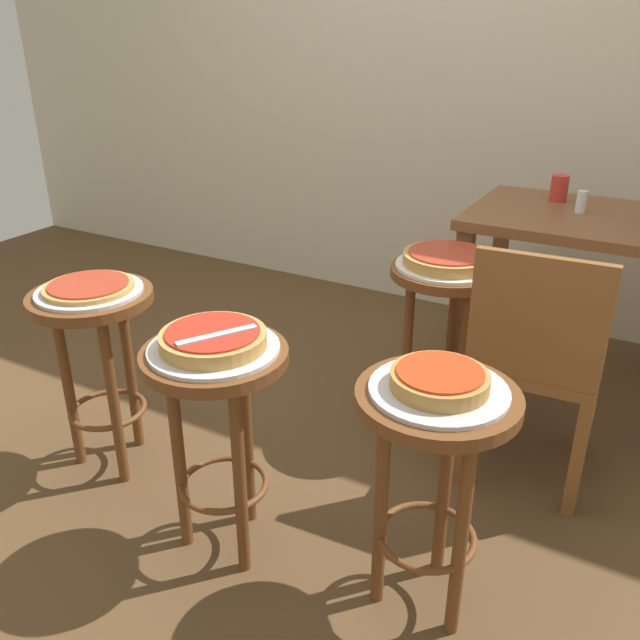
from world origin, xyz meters
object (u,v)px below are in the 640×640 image
(serving_plate_rear, at_px, (447,266))
(serving_plate_leftside, at_px, (89,291))
(dining_table, at_px, (586,250))
(wooden_chair, at_px, (536,359))
(serving_plate_foreground, at_px, (214,348))
(pizza_leftside, at_px, (89,286))
(pizza_middle, at_px, (440,380))
(condiment_shaker, at_px, (581,202))
(cup_far_edge, at_px, (559,188))
(serving_plate_middle, at_px, (439,390))
(stool_leftside, at_px, (97,339))
(stool_foreground, at_px, (218,404))
(stool_middle, at_px, (434,450))
(pizza_server_knife, at_px, (217,335))
(pizza_foreground, at_px, (213,339))
(pizza_rear, at_px, (448,258))
(stool_rear, at_px, (443,310))

(serving_plate_rear, bearing_deg, serving_plate_leftside, -139.34)
(dining_table, distance_m, wooden_chair, 0.72)
(serving_plate_foreground, distance_m, pizza_leftside, 0.61)
(pizza_middle, distance_m, condiment_shaker, 1.39)
(serving_plate_rear, xyz_separation_m, cup_far_edge, (0.23, 0.69, 0.16))
(condiment_shaker, bearing_deg, serving_plate_middle, -92.72)
(stool_leftside, bearing_deg, stool_foreground, -12.09)
(stool_middle, bearing_deg, stool_foreground, -171.71)
(cup_far_edge, height_order, wooden_chair, cup_far_edge)
(wooden_chair, bearing_deg, stool_middle, -98.62)
(stool_foreground, bearing_deg, stool_leftside, 167.91)
(stool_leftside, xyz_separation_m, dining_table, (1.31, 1.32, 0.14))
(serving_plate_rear, bearing_deg, pizza_leftside, -139.34)
(stool_middle, relative_size, pizza_server_knife, 2.99)
(cup_far_edge, relative_size, pizza_server_knife, 0.49)
(stool_foreground, bearing_deg, serving_plate_middle, 8.29)
(condiment_shaker, bearing_deg, pizza_foreground, -114.33)
(pizza_leftside, bearing_deg, serving_plate_leftside, 90.00)
(stool_foreground, xyz_separation_m, serving_plate_middle, (0.60, 0.09, 0.17))
(serving_plate_rear, height_order, pizza_server_knife, pizza_server_knife)
(serving_plate_rear, height_order, condiment_shaker, condiment_shaker)
(serving_plate_foreground, bearing_deg, dining_table, 63.84)
(pizza_foreground, bearing_deg, stool_leftside, 167.91)
(stool_middle, bearing_deg, pizza_rear, 108.19)
(serving_plate_foreground, distance_m, serving_plate_rear, 0.98)
(wooden_chair, bearing_deg, pizza_rear, 155.64)
(cup_far_edge, bearing_deg, stool_foreground, -108.91)
(stool_rear, bearing_deg, stool_foreground, -109.34)
(stool_rear, distance_m, pizza_server_knife, 1.01)
(stool_foreground, distance_m, condiment_shaker, 1.64)
(pizza_rear, relative_size, condiment_shaker, 3.71)
(stool_leftside, height_order, pizza_leftside, pizza_leftside)
(pizza_middle, bearing_deg, serving_plate_middle, 153.43)
(condiment_shaker, bearing_deg, pizza_middle, -92.72)
(pizza_leftside, distance_m, cup_far_edge, 1.88)
(pizza_foreground, xyz_separation_m, stool_leftside, (-0.60, 0.13, -0.20))
(serving_plate_middle, xyz_separation_m, stool_leftside, (-1.20, 0.04, -0.17))
(pizza_server_knife, bearing_deg, stool_foreground, 86.75)
(serving_plate_leftside, bearing_deg, stool_middle, -1.98)
(stool_middle, height_order, pizza_rear, pizza_rear)
(pizza_rear, bearing_deg, pizza_foreground, -109.34)
(pizza_leftside, distance_m, pizza_server_knife, 0.65)
(serving_plate_foreground, distance_m, stool_leftside, 0.64)
(pizza_middle, distance_m, cup_far_edge, 1.53)
(stool_middle, xyz_separation_m, serving_plate_leftside, (-1.20, 0.04, 0.17))
(cup_far_edge, bearing_deg, pizza_leftside, -127.88)
(pizza_middle, distance_m, pizza_leftside, 1.20)
(condiment_shaker, xyz_separation_m, pizza_server_knife, (-0.63, -1.49, -0.10))
(stool_middle, relative_size, cup_far_edge, 6.15)
(serving_plate_foreground, relative_size, pizza_middle, 1.51)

